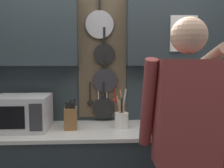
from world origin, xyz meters
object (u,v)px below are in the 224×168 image
(knife_block, at_px, (71,118))
(person, at_px, (185,134))
(microwave, at_px, (22,113))
(utensil_crock, at_px, (122,119))

(knife_block, height_order, person, person)
(microwave, bearing_deg, knife_block, 0.08)
(knife_block, xyz_separation_m, utensil_crock, (0.45, 0.00, -0.01))
(microwave, height_order, utensil_crock, utensil_crock)
(person, bearing_deg, knife_block, 139.38)
(microwave, relative_size, utensil_crock, 1.32)
(knife_block, xyz_separation_m, person, (0.78, -0.67, 0.05))
(microwave, distance_m, utensil_crock, 0.87)
(utensil_crock, height_order, person, person)
(microwave, height_order, knife_block, microwave)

